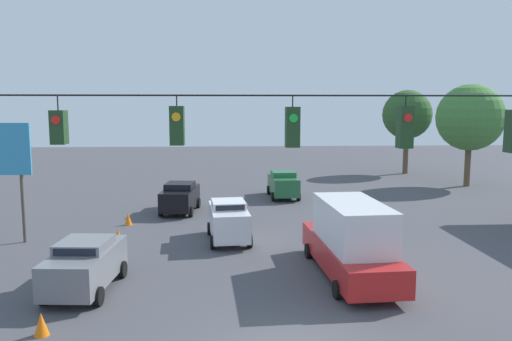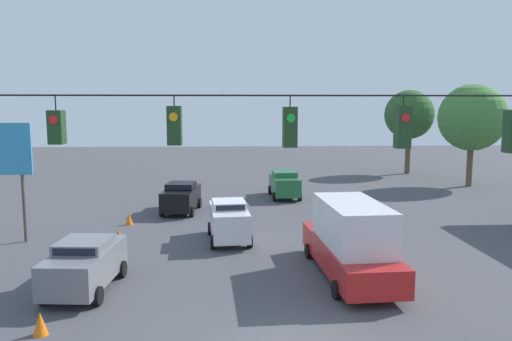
% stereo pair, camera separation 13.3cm
% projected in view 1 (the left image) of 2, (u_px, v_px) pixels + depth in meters
% --- Properties ---
extents(overhead_signal_span, '(21.37, 0.38, 7.23)m').
position_uv_depth(overhead_signal_span, '(299.00, 179.00, 11.76)').
color(overhead_signal_span, '#939399').
rests_on(overhead_signal_span, ground_plane).
extents(sedan_grey_parked_shoulder, '(2.30, 4.36, 1.85)m').
position_uv_depth(sedan_grey_parked_shoulder, '(85.00, 264.00, 17.77)').
color(sedan_grey_parked_shoulder, slate).
rests_on(sedan_grey_parked_shoulder, ground_plane).
extents(sedan_white_withflow_mid, '(2.23, 4.21, 2.00)m').
position_uv_depth(sedan_white_withflow_mid, '(229.00, 220.00, 24.35)').
color(sedan_white_withflow_mid, silver).
rests_on(sedan_white_withflow_mid, ground_plane).
extents(sedan_black_withflow_far, '(2.35, 4.37, 1.85)m').
position_uv_depth(sedan_black_withflow_far, '(180.00, 197.00, 31.04)').
color(sedan_black_withflow_far, black).
rests_on(sedan_black_withflow_far, ground_plane).
extents(box_truck_red_crossing_near, '(2.75, 7.26, 2.96)m').
position_uv_depth(box_truck_red_crossing_near, '(351.00, 240.00, 19.17)').
color(box_truck_red_crossing_near, red).
rests_on(box_truck_red_crossing_near, ground_plane).
extents(sedan_green_oncoming_deep, '(2.12, 4.41, 1.91)m').
position_uv_depth(sedan_green_oncoming_deep, '(283.00, 184.00, 36.06)').
color(sedan_green_oncoming_deep, '#236038').
rests_on(sedan_green_oncoming_deep, ground_plane).
extents(traffic_cone_nearest, '(0.42, 0.42, 0.68)m').
position_uv_depth(traffic_cone_nearest, '(41.00, 324.00, 14.30)').
color(traffic_cone_nearest, orange).
rests_on(traffic_cone_nearest, ground_plane).
extents(traffic_cone_second, '(0.42, 0.42, 0.68)m').
position_uv_depth(traffic_cone_second, '(74.00, 283.00, 17.60)').
color(traffic_cone_second, orange).
rests_on(traffic_cone_second, ground_plane).
extents(traffic_cone_third, '(0.42, 0.42, 0.68)m').
position_uv_depth(traffic_cone_third, '(103.00, 254.00, 21.12)').
color(traffic_cone_third, orange).
rests_on(traffic_cone_third, ground_plane).
extents(traffic_cone_fourth, '(0.42, 0.42, 0.68)m').
position_uv_depth(traffic_cone_fourth, '(118.00, 236.00, 24.10)').
color(traffic_cone_fourth, orange).
rests_on(traffic_cone_fourth, ground_plane).
extents(traffic_cone_fifth, '(0.42, 0.42, 0.68)m').
position_uv_depth(traffic_cone_fifth, '(128.00, 219.00, 27.68)').
color(traffic_cone_fifth, orange).
rests_on(traffic_cone_fifth, ground_plane).
extents(tree_horizon_left, '(4.73, 4.73, 8.15)m').
position_uv_depth(tree_horizon_left, '(407.00, 115.00, 48.36)').
color(tree_horizon_left, brown).
rests_on(tree_horizon_left, ground_plane).
extents(tree_horizon_right, '(5.42, 5.42, 8.38)m').
position_uv_depth(tree_horizon_right, '(470.00, 118.00, 40.64)').
color(tree_horizon_right, brown).
rests_on(tree_horizon_right, ground_plane).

